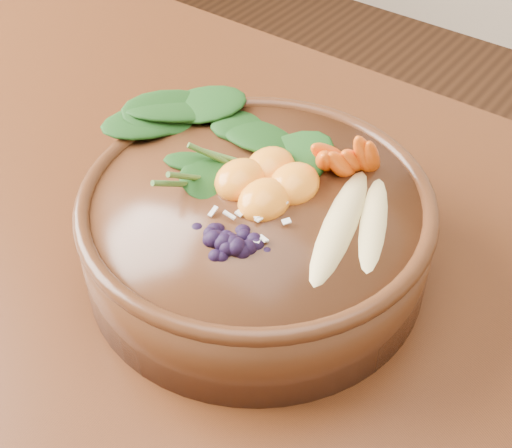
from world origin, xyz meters
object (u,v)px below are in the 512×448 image
object	(u,v)px
kale_heap	(236,123)
mandarin_cluster	(267,171)
blueberry_pile	(226,228)
banana_halves	(359,210)
stoneware_bowl	(256,233)
carrot_cluster	(353,121)

from	to	relation	value
kale_heap	mandarin_cluster	xyz separation A→B (m)	(0.05, -0.03, -0.01)
kale_heap	blueberry_pile	world-z (taller)	kale_heap
banana_halves	mandarin_cluster	size ratio (longest dim) A/B	1.81
stoneware_bowl	kale_heap	world-z (taller)	kale_heap
stoneware_bowl	banana_halves	world-z (taller)	banana_halves
carrot_cluster	blueberry_pile	size ratio (longest dim) A/B	0.60
kale_heap	banana_halves	xyz separation A→B (m)	(0.13, -0.02, -0.01)
stoneware_bowl	blueberry_pile	xyz separation A→B (m)	(0.01, -0.05, 0.05)
mandarin_cluster	banana_halves	bearing A→B (deg)	3.03
carrot_cluster	mandarin_cluster	distance (m)	0.08
kale_heap	blueberry_pile	xyz separation A→B (m)	(0.07, -0.10, -0.00)
kale_heap	blueberry_pile	bearing A→B (deg)	-55.42
stoneware_bowl	kale_heap	distance (m)	0.09
stoneware_bowl	blueberry_pile	world-z (taller)	blueberry_pile
kale_heap	mandarin_cluster	world-z (taller)	kale_heap
mandarin_cluster	kale_heap	bearing A→B (deg)	150.99
stoneware_bowl	carrot_cluster	bearing A→B (deg)	69.09
kale_heap	banana_halves	bearing A→B (deg)	-10.77
stoneware_bowl	blueberry_pile	bearing A→B (deg)	-74.36
stoneware_bowl	blueberry_pile	size ratio (longest dim) A/B	2.16
kale_heap	banana_halves	world-z (taller)	kale_heap
blueberry_pile	kale_heap	bearing A→B (deg)	124.58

